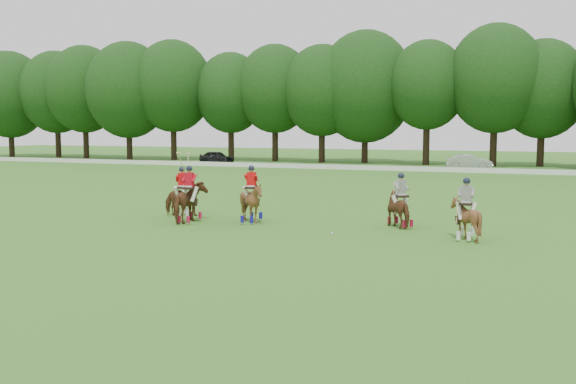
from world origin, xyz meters
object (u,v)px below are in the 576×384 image
(polo_red_a, at_px, (190,202))
(polo_red_b, at_px, (182,199))
(polo_stripe_a, at_px, (400,208))
(polo_red_c, at_px, (252,202))
(polo_stripe_b, at_px, (466,218))
(car_mid, at_px, (469,162))
(car_left, at_px, (217,157))
(polo_ball, at_px, (332,233))

(polo_red_a, relative_size, polo_red_b, 1.05)
(polo_red_a, bearing_deg, polo_stripe_a, 13.00)
(polo_red_c, bearing_deg, polo_stripe_b, -6.26)
(car_mid, height_order, polo_red_a, polo_red_a)
(car_left, relative_size, car_mid, 0.95)
(polo_red_b, bearing_deg, polo_red_c, -7.97)
(polo_red_b, distance_m, polo_red_c, 3.65)
(polo_ball, bearing_deg, polo_stripe_a, 52.75)
(car_left, relative_size, polo_stripe_b, 1.80)
(car_mid, distance_m, polo_ball, 39.44)
(car_left, bearing_deg, car_mid, -79.10)
(car_left, height_order, polo_ball, car_left)
(car_mid, bearing_deg, polo_stripe_a, 173.06)
(car_mid, distance_m, polo_red_a, 39.44)
(car_mid, xyz_separation_m, polo_ball, (-1.07, -39.42, -0.65))
(car_left, relative_size, polo_red_b, 1.43)
(car_left, height_order, car_mid, car_mid)
(polo_red_a, distance_m, polo_stripe_b, 11.18)
(polo_red_a, bearing_deg, car_mid, 79.02)
(polo_red_b, distance_m, polo_stripe_b, 12.47)
(car_left, relative_size, polo_ball, 44.13)
(polo_red_b, distance_m, polo_ball, 7.96)
(polo_stripe_b, bearing_deg, polo_red_c, 173.74)
(polo_red_c, bearing_deg, car_mid, 82.33)
(polo_stripe_a, distance_m, polo_ball, 3.41)
(polo_red_a, height_order, polo_red_c, polo_red_a)
(polo_red_b, bearing_deg, car_left, 115.58)
(polo_red_c, height_order, polo_stripe_a, polo_red_c)
(car_mid, height_order, polo_red_c, polo_red_c)
(polo_red_b, xyz_separation_m, polo_red_c, (3.62, -0.51, 0.08))
(car_mid, xyz_separation_m, polo_red_c, (-5.09, -37.80, 0.18))
(car_left, xyz_separation_m, car_mid, (26.56, 0.00, 0.01))
(polo_red_a, height_order, polo_red_b, polo_red_a)
(car_mid, bearing_deg, car_left, 81.58)
(car_left, xyz_separation_m, polo_stripe_b, (30.23, -38.76, 0.11))
(polo_red_c, height_order, polo_stripe_b, polo_red_c)
(polo_red_b, relative_size, polo_stripe_b, 1.25)
(car_mid, height_order, polo_ball, car_mid)
(polo_stripe_a, distance_m, polo_stripe_b, 3.38)
(polo_red_b, relative_size, polo_ball, 30.79)
(polo_stripe_b, relative_size, polo_ball, 24.55)
(polo_stripe_b, height_order, polo_ball, polo_stripe_b)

